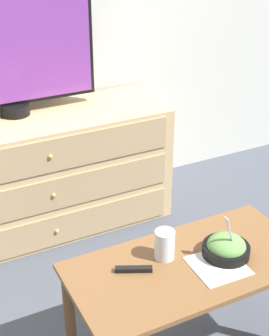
{
  "coord_description": "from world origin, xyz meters",
  "views": [
    {
      "loc": [
        -0.54,
        -2.66,
        1.66
      ],
      "look_at": [
        0.25,
        -1.1,
        0.73
      ],
      "focal_mm": 55.0,
      "sensor_mm": 36.0,
      "label": 1
    }
  ],
  "objects": [
    {
      "name": "napkin",
      "position": [
        0.41,
        -1.47,
        0.46
      ],
      "size": [
        0.2,
        0.2,
        0.0
      ],
      "color": "silver",
      "rests_on": "coffee_table"
    },
    {
      "name": "takeout_bowl",
      "position": [
        0.47,
        -1.42,
        0.49
      ],
      "size": [
        0.18,
        0.18,
        0.19
      ],
      "color": "black",
      "rests_on": "coffee_table"
    },
    {
      "name": "tv",
      "position": [
        0.03,
        -0.17,
        0.97
      ],
      "size": [
        0.88,
        0.15,
        0.62
      ],
      "color": "black",
      "rests_on": "dresser"
    },
    {
      "name": "ground_plane",
      "position": [
        0.0,
        0.0,
        0.0
      ],
      "size": [
        12.0,
        12.0,
        0.0
      ],
      "primitive_type": "plane",
      "color": "#474C56"
    },
    {
      "name": "dresser",
      "position": [
        0.1,
        -0.27,
        0.33
      ],
      "size": [
        1.4,
        0.49,
        0.65
      ],
      "color": "tan",
      "rests_on": "ground_plane"
    },
    {
      "name": "remote_control",
      "position": [
        0.12,
        -1.35,
        0.47
      ],
      "size": [
        0.13,
        0.08,
        0.02
      ],
      "color": "black",
      "rests_on": "coffee_table"
    },
    {
      "name": "drink_cup",
      "position": [
        0.26,
        -1.33,
        0.51
      ],
      "size": [
        0.08,
        0.08,
        0.12
      ],
      "color": "#9E6638",
      "rests_on": "coffee_table"
    },
    {
      "name": "coffee_table",
      "position": [
        0.33,
        -1.41,
        0.38
      ],
      "size": [
        0.9,
        0.45,
        0.46
      ],
      "color": "brown",
      "rests_on": "ground_plane"
    }
  ]
}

